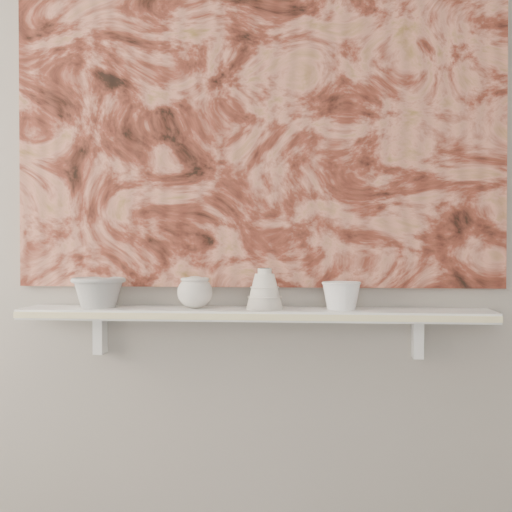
# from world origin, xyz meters

# --- Properties ---
(wall_back) EXTENTS (3.60, 0.00, 3.60)m
(wall_back) POSITION_xyz_m (0.00, 1.60, 1.35)
(wall_back) COLOR gray
(wall_back) RESTS_ON floor
(shelf) EXTENTS (1.40, 0.18, 0.03)m
(shelf) POSITION_xyz_m (0.00, 1.51, 0.92)
(shelf) COLOR white
(shelf) RESTS_ON wall_back
(shelf_stripe) EXTENTS (1.40, 0.01, 0.02)m
(shelf_stripe) POSITION_xyz_m (0.00, 1.41, 0.92)
(shelf_stripe) COLOR beige
(shelf_stripe) RESTS_ON shelf
(bracket_left) EXTENTS (0.03, 0.06, 0.12)m
(bracket_left) POSITION_xyz_m (-0.49, 1.57, 0.84)
(bracket_left) COLOR white
(bracket_left) RESTS_ON wall_back
(bracket_right) EXTENTS (0.03, 0.06, 0.12)m
(bracket_right) POSITION_xyz_m (0.49, 1.57, 0.84)
(bracket_right) COLOR white
(bracket_right) RESTS_ON wall_back
(painting) EXTENTS (1.50, 0.02, 1.10)m
(painting) POSITION_xyz_m (0.00, 1.59, 1.54)
(painting) COLOR maroon
(painting) RESTS_ON wall_back
(house_motif) EXTENTS (0.09, 0.00, 0.08)m
(house_motif) POSITION_xyz_m (0.45, 1.57, 1.23)
(house_motif) COLOR black
(house_motif) RESTS_ON painting
(bowl_grey) EXTENTS (0.18, 0.18, 0.10)m
(bowl_grey) POSITION_xyz_m (-0.47, 1.51, 0.98)
(bowl_grey) COLOR gray
(bowl_grey) RESTS_ON shelf
(cup_cream) EXTENTS (0.12, 0.12, 0.10)m
(cup_cream) POSITION_xyz_m (-0.18, 1.51, 0.98)
(cup_cream) COLOR beige
(cup_cream) RESTS_ON shelf
(bell_vessel) EXTENTS (0.12, 0.12, 0.12)m
(bell_vessel) POSITION_xyz_m (0.03, 1.51, 0.99)
(bell_vessel) COLOR silver
(bell_vessel) RESTS_ON shelf
(bowl_white) EXTENTS (0.15, 0.15, 0.08)m
(bowl_white) POSITION_xyz_m (0.26, 1.51, 0.97)
(bowl_white) COLOR white
(bowl_white) RESTS_ON shelf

